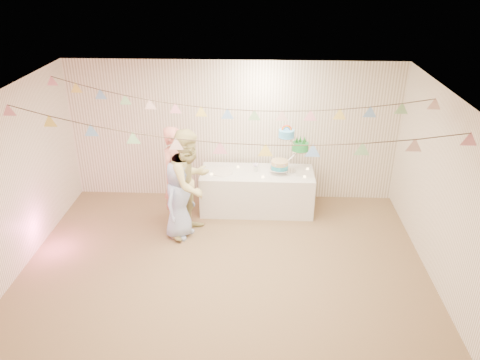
{
  "coord_description": "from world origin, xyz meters",
  "views": [
    {
      "loc": [
        0.49,
        -5.54,
        4.24
      ],
      "look_at": [
        0.2,
        0.8,
        1.15
      ],
      "focal_mm": 35.0,
      "sensor_mm": 36.0,
      "label": 1
    }
  ],
  "objects_px": {
    "cake_stand": "(289,150)",
    "person_adult_a": "(177,176)",
    "person_adult_b": "(190,183)",
    "table": "(257,191)",
    "person_child": "(179,200)"
  },
  "relations": [
    {
      "from": "person_adult_a",
      "to": "person_child",
      "type": "relative_size",
      "value": 1.31
    },
    {
      "from": "table",
      "to": "person_adult_a",
      "type": "bearing_deg",
      "value": -161.05
    },
    {
      "from": "cake_stand",
      "to": "person_adult_b",
      "type": "relative_size",
      "value": 0.45
    },
    {
      "from": "person_adult_a",
      "to": "table",
      "type": "bearing_deg",
      "value": -38.53
    },
    {
      "from": "person_child",
      "to": "table",
      "type": "bearing_deg",
      "value": -29.88
    },
    {
      "from": "cake_stand",
      "to": "person_adult_a",
      "type": "relative_size",
      "value": 0.47
    },
    {
      "from": "cake_stand",
      "to": "person_adult_b",
      "type": "xyz_separation_m",
      "value": [
        -1.62,
        -0.87,
        -0.25
      ]
    },
    {
      "from": "person_adult_b",
      "to": "person_child",
      "type": "xyz_separation_m",
      "value": [
        -0.18,
        -0.11,
        -0.25
      ]
    },
    {
      "from": "cake_stand",
      "to": "person_adult_a",
      "type": "height_order",
      "value": "person_adult_a"
    },
    {
      "from": "table",
      "to": "person_adult_a",
      "type": "xyz_separation_m",
      "value": [
        -1.34,
        -0.46,
        0.49
      ]
    },
    {
      "from": "table",
      "to": "person_child",
      "type": "distance_m",
      "value": 1.58
    },
    {
      "from": "person_child",
      "to": "person_adult_a",
      "type": "bearing_deg",
      "value": 34.48
    },
    {
      "from": "table",
      "to": "cake_stand",
      "type": "distance_m",
      "value": 0.96
    },
    {
      "from": "person_adult_b",
      "to": "table",
      "type": "bearing_deg",
      "value": -21.86
    },
    {
      "from": "table",
      "to": "person_adult_a",
      "type": "height_order",
      "value": "person_adult_a"
    }
  ]
}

